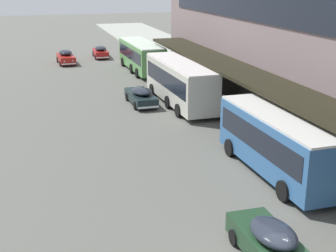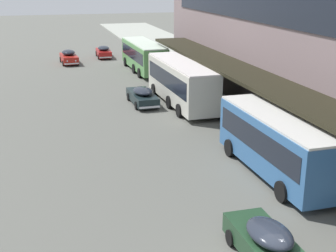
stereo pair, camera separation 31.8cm
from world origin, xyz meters
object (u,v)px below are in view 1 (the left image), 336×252
Objects in this scene: sedan_trailing_near at (270,243)px; transit_bus_kerbside_rear at (180,81)px; sedan_lead_mid at (66,57)px; transit_bus_kerbside_far at (278,141)px; fire_hydrant at (324,165)px; sedan_second_near at (141,96)px; transit_bus_kerbside_front at (141,55)px; sedan_lead_near at (101,52)px.

transit_bus_kerbside_rear is at bearing 81.03° from sedan_trailing_near.
sedan_trailing_near is at bearing -84.78° from sedan_lead_mid.
sedan_trailing_near is at bearing -98.97° from transit_bus_kerbside_rear.
transit_bus_kerbside_far is 13.26× the size of fire_hydrant.
sedan_trailing_near is at bearing -120.23° from transit_bus_kerbside_far.
transit_bus_kerbside_far is at bearing -76.88° from sedan_second_near.
transit_bus_kerbside_far reaches higher than transit_bus_kerbside_front.
transit_bus_kerbside_far is 2.01× the size of sedan_lead_near.
sedan_lead_mid is (-4.39, 20.43, 0.08)m from sedan_second_near.
sedan_second_near is 20.90m from sedan_lead_mid.
transit_bus_kerbside_far is 39.46m from sedan_lead_near.
fire_hydrant is at bearing -78.82° from transit_bus_kerbside_rear.
transit_bus_kerbside_far is (0.66, -14.74, -0.12)m from transit_bus_kerbside_rear.
fire_hydrant is (10.42, -36.74, -0.30)m from sedan_lead_mid.
transit_bus_kerbside_rear is at bearing -83.51° from sedan_lead_near.
transit_bus_kerbside_rear reaches higher than sedan_lead_mid.
transit_bus_kerbside_rear is 1.18× the size of transit_bus_kerbside_far.
transit_bus_kerbside_front is 0.98× the size of transit_bus_kerbside_rear.
sedan_second_near is at bearing 110.29° from fire_hydrant.
sedan_lead_near is at bearing 89.20° from sedan_trailing_near.
transit_bus_kerbside_front is at bearing 84.29° from sedan_trailing_near.
transit_bus_kerbside_far reaches higher than fire_hydrant.
transit_bus_kerbside_front reaches higher than sedan_second_near.
fire_hydrant is at bearing -81.69° from sedan_lead_near.
transit_bus_kerbside_far is 1.88× the size of sedan_second_near.
transit_bus_kerbside_front is at bearing 89.29° from transit_bus_kerbside_rear.
transit_bus_kerbside_far reaches higher than sedan_second_near.
fire_hydrant is (3.05, -15.42, -1.47)m from transit_bus_kerbside_rear.
sedan_lead_near is 46.33m from sedan_trailing_near.
sedan_second_near is at bearing -90.46° from sedan_lead_near.
sedan_lead_near is at bearing 96.49° from transit_bus_kerbside_rear.
sedan_trailing_near is (-3.62, -36.15, -1.04)m from transit_bus_kerbside_front.
sedan_trailing_near is 22.67m from sedan_second_near.
sedan_lead_mid is at bearing -144.80° from sedan_lead_near.
sedan_second_near is (0.46, 22.66, -0.06)m from sedan_trailing_near.
sedan_lead_near is (-2.97, 10.17, -1.06)m from transit_bus_kerbside_front.
sedan_trailing_near reaches higher than sedan_lead_near.
sedan_lead_near reaches higher than fire_hydrant.
sedan_trailing_near is (-3.44, -21.78, -1.20)m from transit_bus_kerbside_rear.
sedan_trailing_near is (-0.64, -46.32, 0.02)m from sedan_lead_near.
transit_bus_kerbside_far is at bearing -89.05° from transit_bus_kerbside_front.
transit_bus_kerbside_far is (0.48, -29.12, 0.04)m from transit_bus_kerbside_front.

